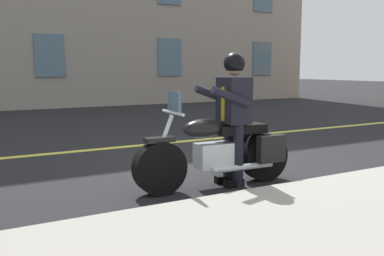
{
  "coord_description": "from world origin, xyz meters",
  "views": [
    {
      "loc": [
        3.95,
        5.91,
        1.54
      ],
      "look_at": [
        1.18,
        0.98,
        0.75
      ],
      "focal_mm": 40.47,
      "sensor_mm": 36.0,
      "label": 1
    }
  ],
  "objects": [
    {
      "name": "motorcycle_main",
      "position": [
        0.93,
        1.28,
        0.45
      ],
      "size": [
        2.22,
        0.65,
        1.26
      ],
      "color": "black",
      "rests_on": "ground_plane"
    },
    {
      "name": "rider_main",
      "position": [
        0.74,
        1.29,
        1.04
      ],
      "size": [
        0.64,
        0.57,
        1.74
      ],
      "color": "black",
      "rests_on": "ground_plane"
    },
    {
      "name": "lane_center_stripe",
      "position": [
        0.0,
        -2.0,
        0.01
      ],
      "size": [
        60.0,
        0.16,
        0.01
      ],
      "primitive_type": "cube",
      "color": "#E5DB4C",
      "rests_on": "ground_plane"
    },
    {
      "name": "ground_plane",
      "position": [
        0.0,
        0.0,
        0.0
      ],
      "size": [
        80.0,
        80.0,
        0.0
      ],
      "primitive_type": "plane",
      "color": "black"
    }
  ]
}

